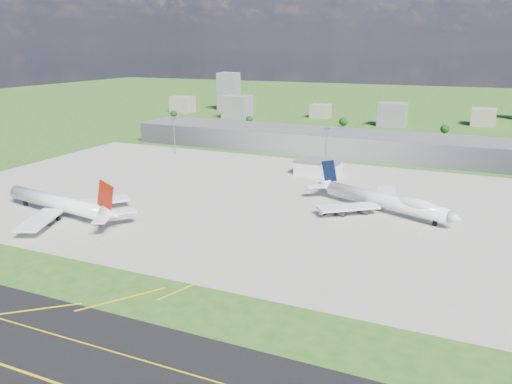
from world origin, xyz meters
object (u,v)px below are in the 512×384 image
at_px(airliner_blue_quad, 385,201).
at_px(van_white_far, 442,211).
at_px(van_white_near, 323,212).
at_px(airliner_red_twin, 61,204).
at_px(tug_yellow, 113,216).

distance_m(airliner_blue_quad, van_white_far, 26.88).
bearing_deg(airliner_blue_quad, van_white_near, -125.87).
height_order(airliner_red_twin, van_white_far, airliner_red_twin).
bearing_deg(airliner_blue_quad, tug_yellow, -129.58).
relative_size(airliner_red_twin, tug_yellow, 21.95).
height_order(airliner_blue_quad, van_white_far, airliner_blue_quad).
relative_size(airliner_blue_quad, van_white_far, 15.60).
relative_size(airliner_red_twin, van_white_far, 16.61).
xyz_separation_m(van_white_near, van_white_far, (49.62, 24.40, -0.03)).
relative_size(airliner_red_twin, airliner_blue_quad, 1.06).
xyz_separation_m(airliner_blue_quad, van_white_near, (-24.81, -15.00, -4.31)).
height_order(airliner_red_twin, van_white_near, airliner_red_twin).
bearing_deg(airliner_blue_quad, airliner_red_twin, -131.24).
height_order(airliner_red_twin, airliner_blue_quad, airliner_red_twin).
bearing_deg(van_white_near, airliner_blue_quad, -47.58).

